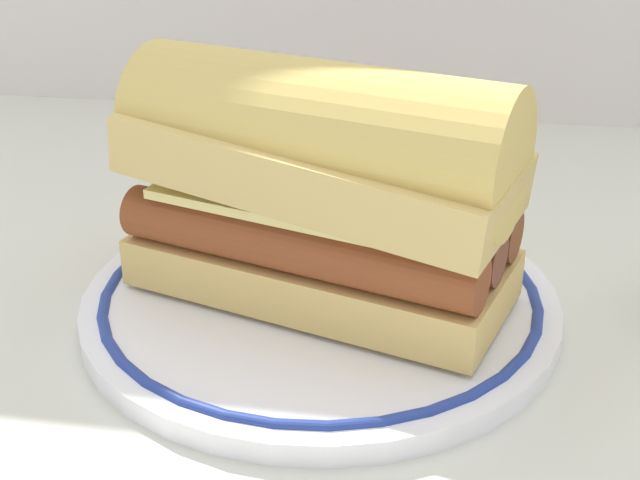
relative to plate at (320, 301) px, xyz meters
The scene contains 3 objects.
ground_plane 0.02m from the plate, ahead, with size 1.50×1.50×0.00m, color beige.
plate is the anchor object (origin of this frame).
sausage_sandwich 0.07m from the plate, 54.58° to the left, with size 0.22×0.14×0.13m.
Camera 1 is at (0.05, -0.42, 0.25)m, focal length 49.94 mm.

